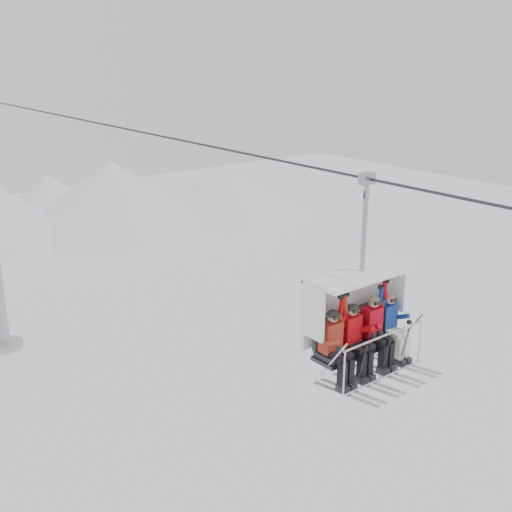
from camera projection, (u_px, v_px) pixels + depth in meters
haul_cable at (256, 156)px, 14.44m from camera, size 0.06×50.00×0.06m
chairlift_carrier at (355, 306)px, 12.86m from camera, size 2.42×1.17×3.98m
skier_far_left at (335, 344)px, 12.28m from camera, size 0.41×1.69×1.64m
skier_center_left at (354, 337)px, 12.59m from camera, size 0.41×1.69×1.63m
skier_center_right at (375, 329)px, 12.96m from camera, size 0.41×1.69×1.64m
skier_far_right at (391, 324)px, 13.25m from camera, size 0.38×1.69×1.53m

